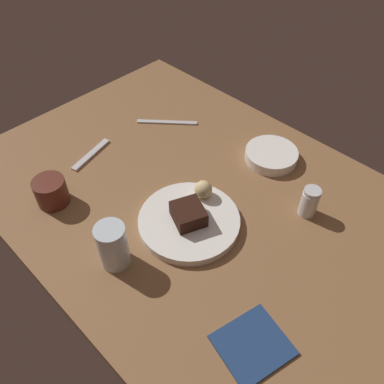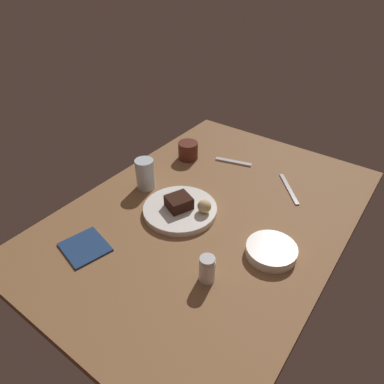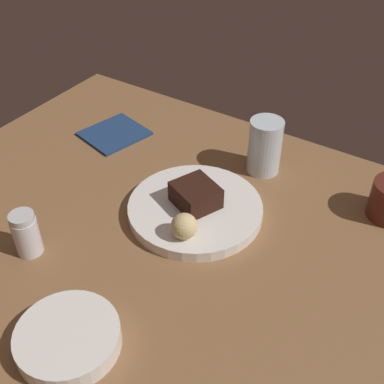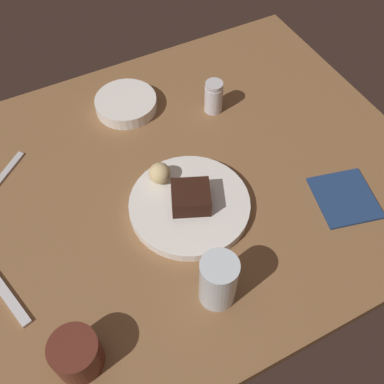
# 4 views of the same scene
# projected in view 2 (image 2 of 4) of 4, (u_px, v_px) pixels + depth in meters

# --- Properties ---
(dining_table) EXTENTS (1.20, 0.84, 0.03)m
(dining_table) POSITION_uv_depth(u_px,v_px,m) (209.00, 215.00, 1.18)
(dining_table) COLOR brown
(dining_table) RESTS_ON ground
(dessert_plate) EXTENTS (0.25, 0.25, 0.02)m
(dessert_plate) POSITION_uv_depth(u_px,v_px,m) (180.00, 210.00, 1.17)
(dessert_plate) COLOR white
(dessert_plate) RESTS_ON dining_table
(chocolate_cake_slice) EXTENTS (0.10, 0.10, 0.04)m
(chocolate_cake_slice) POSITION_uv_depth(u_px,v_px,m) (179.00, 202.00, 1.15)
(chocolate_cake_slice) COLOR black
(chocolate_cake_slice) RESTS_ON dessert_plate
(bread_roll) EXTENTS (0.05, 0.05, 0.05)m
(bread_roll) POSITION_uv_depth(u_px,v_px,m) (203.00, 206.00, 1.13)
(bread_roll) COLOR #DBC184
(bread_roll) RESTS_ON dessert_plate
(salt_shaker) EXTENTS (0.04, 0.04, 0.08)m
(salt_shaker) POSITION_uv_depth(u_px,v_px,m) (207.00, 269.00, 0.92)
(salt_shaker) COLOR silver
(salt_shaker) RESTS_ON dining_table
(water_glass) EXTENTS (0.07, 0.07, 0.11)m
(water_glass) POSITION_uv_depth(u_px,v_px,m) (145.00, 174.00, 1.26)
(water_glass) COLOR silver
(water_glass) RESTS_ON dining_table
(side_bowl) EXTENTS (0.15, 0.15, 0.03)m
(side_bowl) POSITION_uv_depth(u_px,v_px,m) (271.00, 251.00, 1.01)
(side_bowl) COLOR white
(side_bowl) RESTS_ON dining_table
(coffee_cup) EXTENTS (0.08, 0.08, 0.07)m
(coffee_cup) POSITION_uv_depth(u_px,v_px,m) (188.00, 151.00, 1.44)
(coffee_cup) COLOR #562319
(coffee_cup) RESTS_ON dining_table
(dessert_spoon) EXTENTS (0.06, 0.15, 0.01)m
(dessert_spoon) POSITION_uv_depth(u_px,v_px,m) (233.00, 162.00, 1.43)
(dessert_spoon) COLOR silver
(dessert_spoon) RESTS_ON dining_table
(butter_knife) EXTENTS (0.15, 0.14, 0.01)m
(butter_knife) POSITION_uv_depth(u_px,v_px,m) (289.00, 189.00, 1.28)
(butter_knife) COLOR silver
(butter_knife) RESTS_ON dining_table
(folded_napkin) EXTENTS (0.15, 0.16, 0.01)m
(folded_napkin) POSITION_uv_depth(u_px,v_px,m) (85.00, 247.00, 1.04)
(folded_napkin) COLOR navy
(folded_napkin) RESTS_ON dining_table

